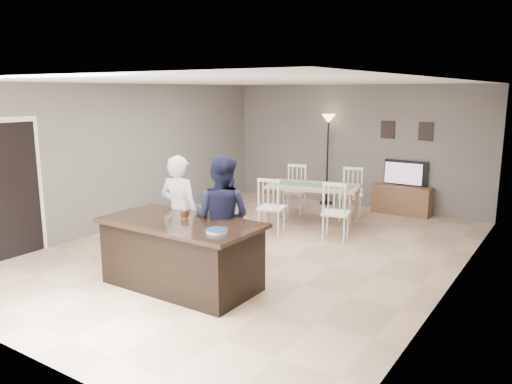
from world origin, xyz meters
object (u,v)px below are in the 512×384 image
Objects in this scene: television at (404,173)px; tv_console at (402,200)px; man at (222,218)px; dining_table at (313,192)px; floor_lamp at (328,135)px; plate_stack at (217,231)px; woman at (180,212)px; kitchen_island at (181,254)px; birthday_cake at (185,214)px.

tv_console is at bearing 90.00° from television.
dining_table is (-0.18, 3.11, -0.20)m from man.
television is 0.53× the size of man.
floor_lamp reaches higher than television.
television is (0.00, 0.07, 0.56)m from tv_console.
television reaches higher than dining_table.
floor_lamp is at bearing 102.56° from plate_stack.
kitchen_island is at bearing 125.44° from woman.
television is at bearing 47.26° from dining_table.
kitchen_island is 5.73m from floor_lamp.
kitchen_island is 1.79× the size of tv_console.
woman is 0.74× the size of dining_table.
plate_stack is 3.89m from dining_table.
dining_table is (-1.12, -1.91, 0.37)m from tv_console.
woman is 0.81× the size of floor_lamp.
plate_stack is 0.13× the size of floor_lamp.
woman is (-1.71, -5.02, 0.53)m from tv_console.
dining_table is (-1.12, -1.98, -0.20)m from television.
man is 0.77× the size of dining_table.
tv_console is 5.33m from woman.
man is at bearing 123.21° from plate_stack.
television reaches higher than kitchen_island.
kitchen_island is 1.29× the size of woman.
floor_lamp is at bearing -97.16° from woman.
television is at bearing 77.99° from kitchen_island.
kitchen_island is 8.06× the size of plate_stack.
plate_stack is (1.24, -0.71, 0.09)m from woman.
kitchen_island is 0.73m from man.
birthday_cake is 5.49m from floor_lamp.
television reaches higher than plate_stack.
man is 0.84× the size of floor_lamp.
dining_table is at bearing -120.45° from tv_console.
tv_console is 0.53× the size of dining_table.
tv_console is 5.60m from birthday_cake.
dining_table is (0.14, 3.51, -0.29)m from birthday_cake.
woman reaches higher than birthday_cake.
woman is 3.17m from dining_table.
birthday_cake is at bearing 77.01° from television.
television is (1.20, 5.64, 0.41)m from kitchen_island.
dining_table is at bearing 99.62° from plate_stack.
man is 7.90× the size of birthday_cake.
man is at bearing 172.37° from woman.
man is at bearing 64.83° from kitchen_island.
plate_stack reaches higher than tv_console.
woman reaches higher than television.
tv_console is at bearing -0.65° from floor_lamp.
plate_stack is (-0.47, -5.80, 0.06)m from television.
birthday_cake reaches higher than dining_table.
man is 0.86m from plate_stack.
kitchen_island is 1.25× the size of man.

